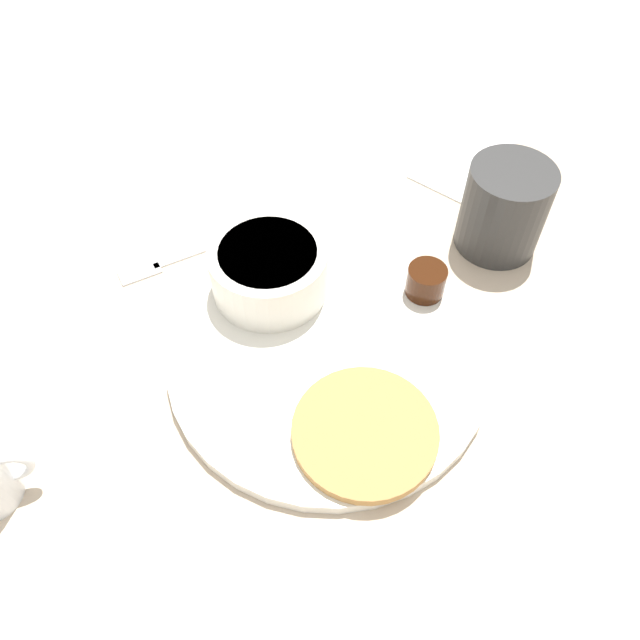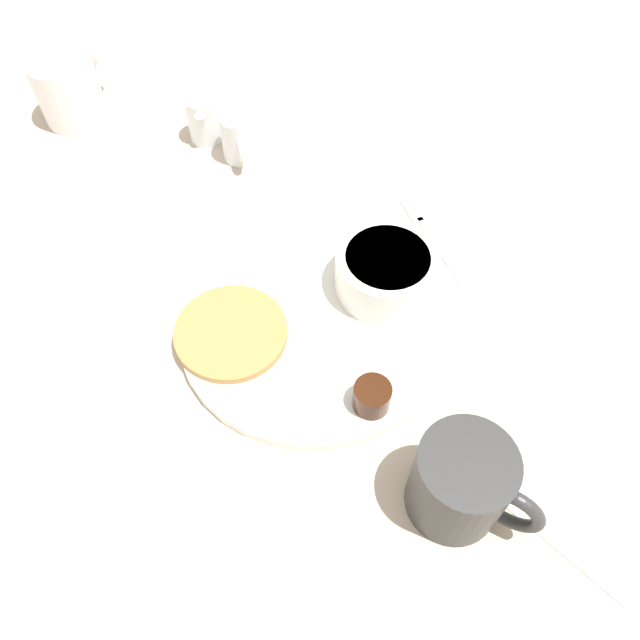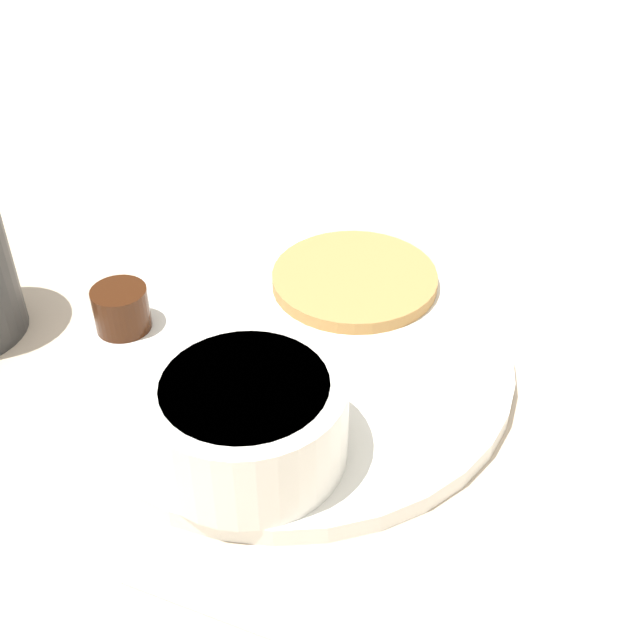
{
  "view_description": "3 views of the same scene",
  "coord_description": "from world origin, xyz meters",
  "views": [
    {
      "loc": [
        -0.26,
        -0.15,
        0.45
      ],
      "look_at": [
        0.01,
        0.02,
        0.03
      ],
      "focal_mm": 35.0,
      "sensor_mm": 36.0,
      "label": 1
    },
    {
      "loc": [
        0.23,
        -0.28,
        0.54
      ],
      "look_at": [
        0.01,
        -0.01,
        0.03
      ],
      "focal_mm": 35.0,
      "sensor_mm": 36.0,
      "label": 2
    },
    {
      "loc": [
        0.04,
        0.38,
        0.33
      ],
      "look_at": [
        -0.02,
        0.01,
        0.04
      ],
      "focal_mm": 45.0,
      "sensor_mm": 36.0,
      "label": 3
    }
  ],
  "objects": [
    {
      "name": "butter_ramekin",
      "position": [
        0.05,
        0.09,
        0.03
      ],
      "size": [
        0.05,
        0.05,
        0.05
      ],
      "color": "white",
      "rests_on": "plate"
    },
    {
      "name": "coffee_mug",
      "position": [
        0.21,
        -0.07,
        0.04
      ],
      "size": [
        0.11,
        0.08,
        0.09
      ],
      "color": "#333333",
      "rests_on": "ground_plane"
    },
    {
      "name": "fork",
      "position": [
        0.02,
        0.19,
        0.0
      ],
      "size": [
        0.13,
        0.09,
        0.0
      ],
      "color": "silver",
      "rests_on": "ground_plane"
    },
    {
      "name": "plate",
      "position": [
        0.0,
        0.0,
        0.01
      ],
      "size": [
        0.27,
        0.27,
        0.01
      ],
      "color": "white",
      "rests_on": "ground_plane"
    },
    {
      "name": "napkin",
      "position": [
        0.31,
        -0.01,
        0.0
      ],
      "size": [
        0.14,
        0.11,
        0.0
      ],
      "color": "white",
      "rests_on": "ground_plane"
    },
    {
      "name": "second_mug",
      "position": [
        -0.46,
        0.08,
        0.04
      ],
      "size": [
        0.08,
        0.11,
        0.08
      ],
      "color": "white",
      "rests_on": "ground_plane"
    },
    {
      "name": "creamer_pitcher_near",
      "position": [
        -0.23,
        0.15,
        0.03
      ],
      "size": [
        0.06,
        0.05,
        0.06
      ],
      "color": "white",
      "rests_on": "ground_plane"
    },
    {
      "name": "bowl",
      "position": [
        0.03,
        0.08,
        0.04
      ],
      "size": [
        0.1,
        0.1,
        0.05
      ],
      "color": "white",
      "rests_on": "plate"
    },
    {
      "name": "pancake_stack",
      "position": [
        -0.05,
        -0.06,
        0.02
      ],
      "size": [
        0.11,
        0.11,
        0.01
      ],
      "color": "#B78447",
      "rests_on": "plate"
    },
    {
      "name": "creamer_pitcher_far",
      "position": [
        -0.29,
        0.15,
        0.03
      ],
      "size": [
        0.05,
        0.06,
        0.06
      ],
      "color": "white",
      "rests_on": "ground_plane"
    },
    {
      "name": "ground_plane",
      "position": [
        0.0,
        0.0,
        0.0
      ],
      "size": [
        4.0,
        4.0,
        0.0
      ],
      "primitive_type": "plane",
      "color": "#C6B299"
    },
    {
      "name": "syrup_cup",
      "position": [
        0.1,
        -0.04,
        0.03
      ],
      "size": [
        0.04,
        0.04,
        0.03
      ],
      "color": "#38190A",
      "rests_on": "plate"
    }
  ]
}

